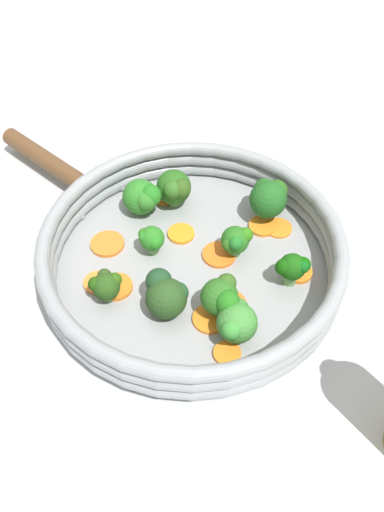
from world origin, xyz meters
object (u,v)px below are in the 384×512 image
at_px(skillet, 192,268).
at_px(broccoli_floret_1, 175,188).
at_px(broccoli_floret_3, 164,294).
at_px(carrot_slice_0, 298,272).
at_px(carrot_slice_3, 164,195).
at_px(carrot_slice_9, 181,234).
at_px(carrot_slice_5, 97,282).
at_px(broccoli_floret_8, 293,267).
at_px(carrot_slice_4, 228,305).
at_px(broccoli_floret_0, 222,297).
at_px(broccoli_floret_5, 106,285).
at_px(broccoli_floret_7, 236,241).
at_px(broccoli_floret_4, 236,320).
at_px(broccoli_floret_6, 269,197).
at_px(carrot_slice_7, 227,354).
at_px(carrot_slice_8, 116,287).
at_px(broccoli_floret_9, 152,238).
at_px(carrot_slice_11, 278,228).
at_px(broccoli_floret_2, 143,197).
at_px(carrot_slice_2, 262,226).
at_px(carrot_slice_1, 107,244).
at_px(carrot_slice_10, 210,319).
at_px(carrot_slice_6, 219,255).

relative_size(skillet, broccoli_floret_1, 6.47).
bearing_deg(broccoli_floret_3, carrot_slice_0, -140.33).
relative_size(carrot_slice_3, carrot_slice_9, 1.13).
xyz_separation_m(carrot_slice_5, broccoli_floret_8, (-0.21, -0.09, 0.02)).
distance_m(skillet, carrot_slice_4, 0.07).
distance_m(broccoli_floret_0, broccoli_floret_5, 0.13).
relative_size(broccoli_floret_0, broccoli_floret_7, 1.23).
height_order(broccoli_floret_4, broccoli_floret_6, broccoli_floret_6).
bearing_deg(skillet, broccoli_floret_0, 135.67).
bearing_deg(carrot_slice_7, broccoli_floret_3, -19.44).
height_order(carrot_slice_5, broccoli_floret_1, broccoli_floret_1).
height_order(carrot_slice_8, broccoli_floret_9, broccoli_floret_9).
relative_size(broccoli_floret_3, broccoli_floret_5, 1.26).
xyz_separation_m(carrot_slice_9, carrot_slice_11, (-0.11, -0.06, -0.00)).
height_order(broccoli_floret_0, broccoli_floret_8, broccoli_floret_0).
xyz_separation_m(broccoli_floret_2, broccoli_floret_7, (-0.14, 0.03, -0.00)).
relative_size(skillet, carrot_slice_2, 9.68).
relative_size(carrot_slice_7, broccoli_floret_2, 0.55).
bearing_deg(broccoli_floret_1, carrot_slice_1, 63.10).
height_order(carrot_slice_10, broccoli_floret_1, broccoli_floret_1).
height_order(carrot_slice_8, carrot_slice_9, same).
xyz_separation_m(carrot_slice_9, broccoli_floret_3, (-0.03, 0.11, 0.02)).
distance_m(carrot_slice_2, broccoli_floret_7, 0.06).
distance_m(broccoli_floret_3, broccoli_floret_5, 0.07).
bearing_deg(broccoli_floret_9, carrot_slice_8, 76.89).
bearing_deg(broccoli_floret_9, broccoli_floret_0, 152.71).
height_order(carrot_slice_6, broccoli_floret_2, broccoli_floret_2).
distance_m(carrot_slice_2, carrot_slice_11, 0.02).
distance_m(carrot_slice_3, carrot_slice_6, 0.13).
height_order(carrot_slice_6, carrot_slice_8, carrot_slice_8).
xyz_separation_m(broccoli_floret_0, broccoli_floret_3, (0.06, 0.02, -0.01)).
relative_size(broccoli_floret_8, broccoli_floret_9, 1.08).
bearing_deg(carrot_slice_0, broccoli_floret_8, 70.59).
distance_m(carrot_slice_4, carrot_slice_7, 0.06).
bearing_deg(carrot_slice_4, broccoli_floret_0, 71.33).
relative_size(carrot_slice_4, broccoli_floret_8, 1.01).
bearing_deg(carrot_slice_8, carrot_slice_2, -129.23).
distance_m(carrot_slice_3, broccoli_floret_0, 0.21).
bearing_deg(carrot_slice_10, carrot_slice_11, -101.25).
relative_size(carrot_slice_11, broccoli_floret_6, 0.59).
xyz_separation_m(skillet, broccoli_floret_9, (0.05, -0.00, 0.03)).
bearing_deg(carrot_slice_11, broccoli_floret_8, 114.39).
bearing_deg(broccoli_floret_9, broccoli_floret_1, -85.01).
bearing_deg(broccoli_floret_8, carrot_slice_3, -21.98).
xyz_separation_m(carrot_slice_6, broccoli_floret_7, (-0.02, -0.01, 0.02)).
relative_size(carrot_slice_8, broccoli_floret_4, 0.74).
xyz_separation_m(carrot_slice_5, broccoli_floret_6, (-0.15, -0.18, 0.03)).
distance_m(carrot_slice_2, carrot_slice_9, 0.11).
height_order(broccoli_floret_3, broccoli_floret_8, broccoli_floret_3).
bearing_deg(broccoli_floret_4, carrot_slice_11, -90.41).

